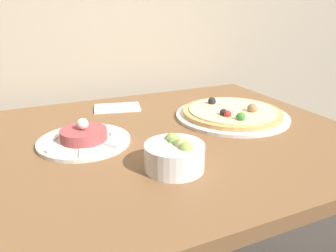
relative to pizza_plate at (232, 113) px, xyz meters
name	(u,v)px	position (x,y,z in m)	size (l,w,h in m)	color
dining_table	(162,171)	(-0.27, -0.05, -0.13)	(1.10, 0.88, 0.80)	brown
pizza_plate	(232,113)	(0.00, 0.00, 0.00)	(0.37, 0.37, 0.05)	silver
tartare_plate	(84,138)	(-0.48, -0.01, 0.00)	(0.25, 0.25, 0.07)	silver
small_bowl	(175,155)	(-0.32, -0.24, 0.02)	(0.13, 0.13, 0.08)	white
napkin	(117,108)	(-0.32, 0.24, -0.01)	(0.18, 0.13, 0.01)	white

